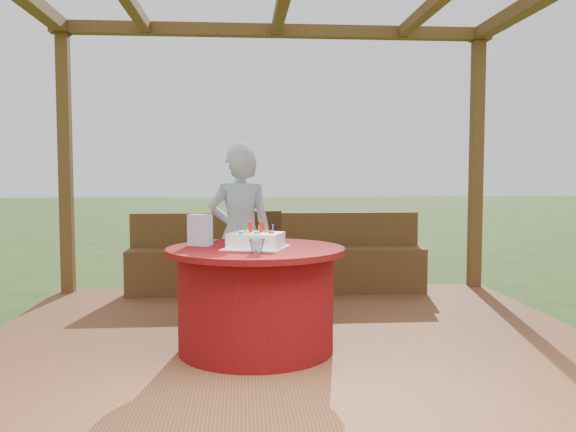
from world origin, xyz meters
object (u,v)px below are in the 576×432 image
at_px(table, 256,298).
at_px(drinking_glass, 257,246).
at_px(bench, 277,266).
at_px(gift_bag, 200,230).
at_px(elderly_woman, 240,232).
at_px(chair, 261,255).
at_px(birthday_cake, 256,240).

height_order(table, drinking_glass, drinking_glass).
bearing_deg(bench, gift_bag, -108.69).
xyz_separation_m(bench, elderly_woman, (-0.37, -1.16, 0.47)).
distance_m(table, gift_bag, 0.61).
height_order(bench, elderly_woman, elderly_woman).
bearing_deg(bench, chair, -104.39).
xyz_separation_m(table, elderly_woman, (-0.11, 0.90, 0.37)).
distance_m(bench, elderly_woman, 1.30).
xyz_separation_m(birthday_cake, drinking_glass, (-0.00, -0.28, -0.01)).
distance_m(bench, table, 2.07).
bearing_deg(gift_bag, drinking_glass, -31.15).
bearing_deg(birthday_cake, table, 91.29).
xyz_separation_m(table, drinking_glass, (0.00, -0.31, 0.40)).
xyz_separation_m(elderly_woman, birthday_cake, (0.11, -0.93, 0.03)).
bearing_deg(birthday_cake, bench, 82.82).
relative_size(gift_bag, drinking_glass, 2.13).
distance_m(elderly_woman, gift_bag, 0.81).
height_order(chair, drinking_glass, chair).
relative_size(chair, birthday_cake, 1.78).
relative_size(birthday_cake, gift_bag, 2.26).
distance_m(chair, drinking_glass, 1.68).
relative_size(table, elderly_woman, 0.83).
xyz_separation_m(table, chair, (0.08, 1.34, 0.12)).
bearing_deg(chair, gift_bag, -111.12).
bearing_deg(drinking_glass, table, 90.07).
bearing_deg(birthday_cake, gift_bag, 155.51).
xyz_separation_m(birthday_cake, gift_bag, (-0.38, 0.17, 0.05)).
relative_size(chair, drinking_glass, 8.55).
height_order(table, elderly_woman, elderly_woman).
relative_size(chair, gift_bag, 4.01).
distance_m(chair, birthday_cake, 1.41).
relative_size(elderly_woman, drinking_glass, 14.42).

